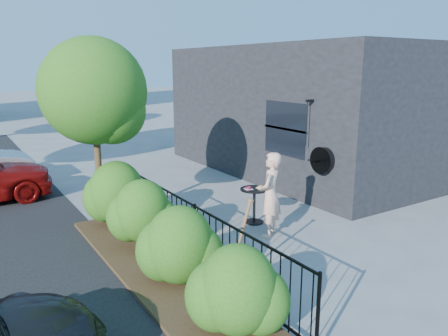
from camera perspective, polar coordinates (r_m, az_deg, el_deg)
ground at (r=8.66m, az=5.13°, el=-9.99°), size 120.00×120.00×0.00m
shop_building at (r=15.04m, az=11.58°, el=7.59°), size 6.22×9.00×4.00m
fence at (r=7.69m, az=-3.80°, el=-8.53°), size 0.05×6.05×1.10m
planting_bed at (r=7.62m, az=-8.48°, el=-13.14°), size 1.30×6.00×0.08m
shrubs at (r=7.48m, az=-8.26°, el=-8.14°), size 1.10×5.60×1.24m
patio_tree at (r=9.45m, az=-16.18°, el=8.81°), size 2.20×2.20×3.94m
cafe_table at (r=9.64m, az=3.98°, el=-4.09°), size 0.63×0.63×0.84m
woman at (r=8.85m, az=6.07°, el=-3.52°), size 0.76×0.71×1.74m
shovel at (r=7.01m, az=1.88°, el=-10.21°), size 0.48×0.18×1.41m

